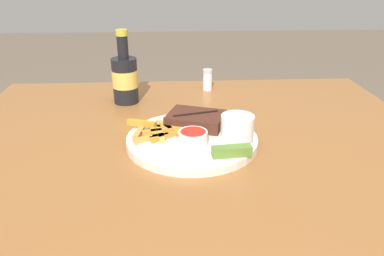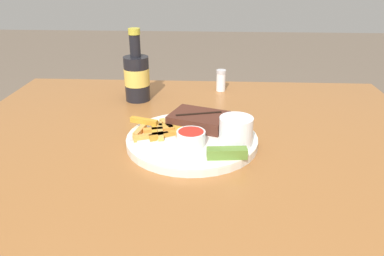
% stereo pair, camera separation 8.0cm
% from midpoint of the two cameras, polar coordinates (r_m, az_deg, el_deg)
% --- Properties ---
extents(dining_table, '(1.12, 0.94, 0.78)m').
position_cam_midpoint_polar(dining_table, '(0.87, -2.68, -8.32)').
color(dining_table, '#935B2D').
rests_on(dining_table, ground_plane).
extents(dinner_plate, '(0.28, 0.28, 0.02)m').
position_cam_midpoint_polar(dinner_plate, '(0.82, -2.82, -1.92)').
color(dinner_plate, silver).
rests_on(dinner_plate, dining_table).
extents(steak_portion, '(0.15, 0.13, 0.03)m').
position_cam_midpoint_polar(steak_portion, '(0.86, -2.07, 1.27)').
color(steak_portion, '#472319').
rests_on(steak_portion, dinner_plate).
extents(fries_pile, '(0.14, 0.11, 0.02)m').
position_cam_midpoint_polar(fries_pile, '(0.83, -8.25, -0.58)').
color(fries_pile, orange).
rests_on(fries_pile, dinner_plate).
extents(coleslaw_cup, '(0.07, 0.07, 0.06)m').
position_cam_midpoint_polar(coleslaw_cup, '(0.77, 3.97, -0.03)').
color(coleslaw_cup, white).
rests_on(coleslaw_cup, dinner_plate).
extents(dipping_sauce_cup, '(0.06, 0.06, 0.03)m').
position_cam_midpoint_polar(dipping_sauce_cup, '(0.77, -3.14, -1.53)').
color(dipping_sauce_cup, silver).
rests_on(dipping_sauce_cup, dinner_plate).
extents(pickle_spear, '(0.08, 0.03, 0.02)m').
position_cam_midpoint_polar(pickle_spear, '(0.73, 2.96, -3.63)').
color(pickle_spear, '#567A2D').
rests_on(pickle_spear, dinner_plate).
extents(fork_utensil, '(0.13, 0.04, 0.00)m').
position_cam_midpoint_polar(fork_utensil, '(0.80, -8.01, -1.92)').
color(fork_utensil, '#B7B7BC').
rests_on(fork_utensil, dinner_plate).
extents(beer_bottle, '(0.07, 0.07, 0.20)m').
position_cam_midpoint_polar(beer_bottle, '(1.06, -12.34, 7.51)').
color(beer_bottle, black).
rests_on(beer_bottle, dining_table).
extents(salt_shaker, '(0.03, 0.03, 0.07)m').
position_cam_midpoint_polar(salt_shaker, '(1.16, 0.38, 7.36)').
color(salt_shaker, white).
rests_on(salt_shaker, dining_table).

